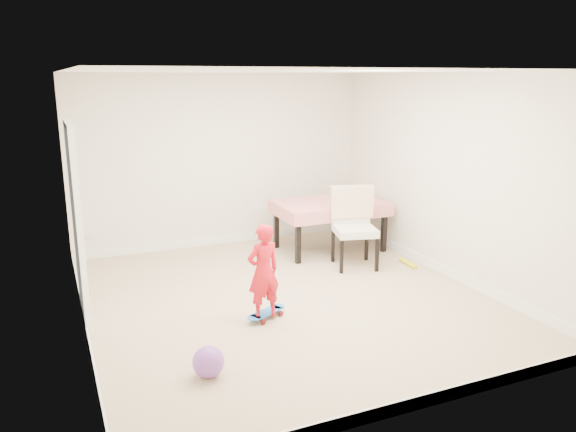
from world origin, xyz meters
name	(u,v)px	position (x,y,z in m)	size (l,w,h in m)	color
ground	(287,299)	(0.00, 0.00, 0.00)	(5.00, 5.00, 0.00)	tan
ceiling	(287,73)	(0.00, 0.00, 2.58)	(4.50, 5.00, 0.04)	white
wall_back	(222,161)	(0.00, 2.48, 1.30)	(4.50, 0.04, 2.60)	silver
wall_front	(422,252)	(0.00, -2.48, 1.30)	(4.50, 0.04, 2.60)	silver
wall_left	(76,209)	(-2.23, 0.00, 1.30)	(0.04, 5.00, 2.60)	silver
wall_right	(447,177)	(2.23, 0.00, 1.30)	(0.04, 5.00, 2.60)	silver
door	(77,229)	(-2.22, 0.30, 1.02)	(0.10, 0.94, 2.11)	white
baseboard_back	(224,239)	(0.00, 2.49, 0.06)	(4.50, 0.02, 0.12)	white
baseboard_front	(413,404)	(0.00, -2.49, 0.06)	(4.50, 0.02, 0.12)	white
baseboard_left	(86,327)	(-2.24, 0.00, 0.06)	(0.02, 5.00, 0.12)	white
baseboard_right	(441,269)	(2.24, 0.00, 0.06)	(0.02, 5.00, 0.12)	white
dining_table	(330,226)	(1.36, 1.53, 0.37)	(1.59, 1.00, 0.74)	#B82309
dining_chair	(355,228)	(1.31, 0.70, 0.55)	(0.59, 0.67, 1.09)	silver
skateboard	(266,315)	(-0.42, -0.42, 0.04)	(0.53, 0.19, 0.08)	blue
child	(263,275)	(-0.47, -0.45, 0.52)	(0.38, 0.25, 1.03)	red
balloon	(208,362)	(-1.33, -1.35, 0.14)	(0.28, 0.28, 0.28)	purple
foam_toy	(408,263)	(2.02, 0.44, 0.03)	(0.06, 0.06, 0.40)	yellow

